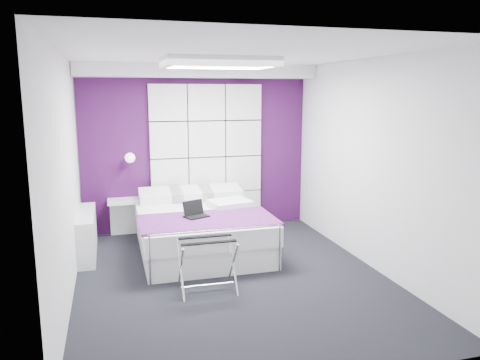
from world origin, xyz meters
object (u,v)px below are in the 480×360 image
object	(u,v)px
wall_lamp	(130,157)
nightstand	(123,201)
laptop	(196,213)
luggage_rack	(207,265)
radiator	(87,234)
bed	(200,229)

from	to	relation	value
wall_lamp	nightstand	world-z (taller)	wall_lamp
nightstand	laptop	bearing A→B (deg)	-55.51
nightstand	luggage_rack	world-z (taller)	luggage_rack
wall_lamp	laptop	bearing A→B (deg)	-60.34
wall_lamp	radiator	bearing A→B (deg)	-130.10
bed	radiator	bearing A→B (deg)	172.34
wall_lamp	laptop	xyz separation A→B (m)	(0.76, -1.33, -0.58)
bed	laptop	bearing A→B (deg)	-108.61
wall_lamp	nightstand	distance (m)	0.67
radiator	laptop	distance (m)	1.54
bed	laptop	distance (m)	0.51
laptop	nightstand	bearing A→B (deg)	102.05
nightstand	laptop	distance (m)	1.56
nightstand	laptop	xyz separation A→B (m)	(0.88, -1.29, 0.08)
radiator	nightstand	world-z (taller)	radiator
wall_lamp	laptop	distance (m)	1.63
nightstand	luggage_rack	size ratio (longest dim) A/B	0.76
luggage_rack	laptop	bearing A→B (deg)	87.19
wall_lamp	radiator	size ratio (longest dim) A/B	0.12
luggage_rack	bed	bearing A→B (deg)	83.08
radiator	nightstand	distance (m)	0.92
wall_lamp	luggage_rack	world-z (taller)	wall_lamp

